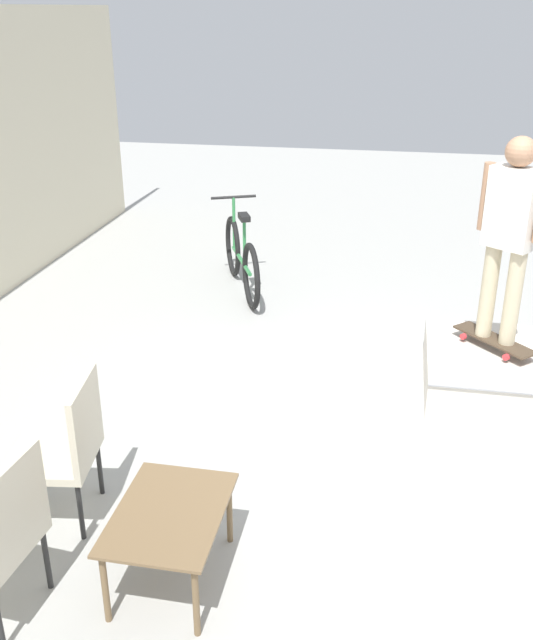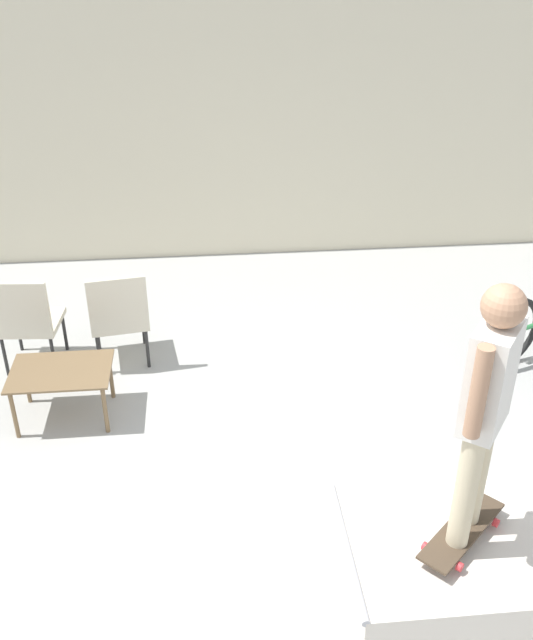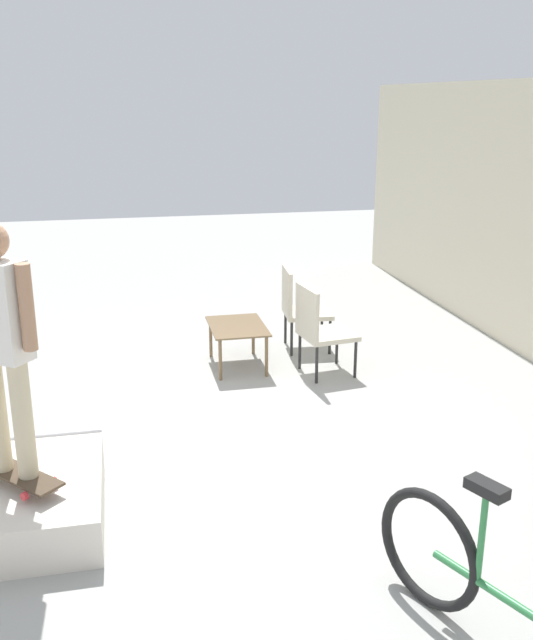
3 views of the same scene
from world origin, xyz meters
TOP-DOWN VIEW (x-y plane):
  - ground_plane at (0.00, 0.00)m, footprint 24.00×24.00m
  - skate_ramp_box at (1.13, -0.72)m, footprint 1.30×1.08m
  - skateboard_on_ramp at (1.20, -0.72)m, footprint 0.69×0.66m
  - person_skater at (1.20, -0.72)m, footprint 0.39×0.47m
  - coffee_table at (-1.51, 1.24)m, footprint 0.82×0.59m
  - patio_chair_left at (-1.91, 2.03)m, footprint 0.56×0.56m
  - patio_chair_right at (-1.09, 2.03)m, footprint 0.59×0.59m
  - bicycle at (2.97, 1.85)m, footprint 1.65×0.80m

SIDE VIEW (x-z plane):
  - ground_plane at x=0.00m, z-range 0.00..0.00m
  - skate_ramp_box at x=1.13m, z-range -0.01..0.34m
  - bicycle at x=2.97m, z-range -0.12..0.88m
  - coffee_table at x=-1.51m, z-range 0.17..0.64m
  - skateboard_on_ramp at x=1.20m, z-range 0.37..0.45m
  - patio_chair_left at x=-1.91m, z-range 0.05..1.00m
  - patio_chair_right at x=-1.09m, z-range 0.05..1.00m
  - person_skater at x=1.20m, z-range 0.57..2.24m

